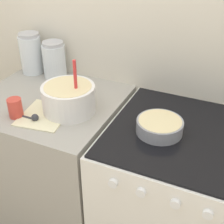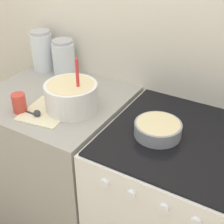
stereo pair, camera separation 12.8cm
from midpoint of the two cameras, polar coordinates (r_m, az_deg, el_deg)
The scene contains 10 objects.
wall_back at distance 1.73m, azimuth 8.74°, elevation 13.63°, with size 4.53×0.05×2.40m.
countertop_cabinet at distance 1.99m, azimuth -7.64°, elevation -8.57°, with size 0.76×0.69×0.90m.
stove at distance 1.75m, azimuth 12.97°, elevation -16.42°, with size 0.68×0.71×0.90m.
mixing_bowl at distance 1.56m, azimuth -5.15°, elevation 3.07°, with size 0.27×0.27×0.28m.
baking_pan at distance 1.41m, azimuth 10.97°, elevation -3.09°, with size 0.21×0.21×0.06m.
storage_jar_left at distance 2.03m, azimuth -10.80°, elevation 10.50°, with size 0.14×0.14×0.25m.
storage_jar_middle at distance 1.94m, azimuth -6.89°, elevation 9.35°, with size 0.14×0.14×0.22m.
tin_can at distance 1.60m, azimuth -14.46°, elevation 1.55°, with size 0.07×0.07×0.10m.
recipe_page at distance 1.59m, azimuth -9.53°, elevation 0.07°, with size 0.26×0.29×0.01m.
measuring_spoon at distance 1.56m, azimuth -11.62°, elevation -0.29°, with size 0.12×0.04×0.04m.
Camera 2 is at (0.66, -0.79, 1.73)m, focal length 50.00 mm.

